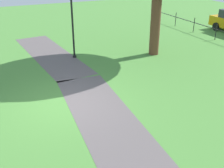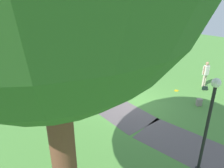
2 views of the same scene
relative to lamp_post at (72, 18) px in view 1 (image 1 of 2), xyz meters
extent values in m
plane|color=#4C8639|center=(4.91, -1.96, -2.13)|extent=(48.00, 48.00, 0.00)
cube|color=#5D5354|center=(-1.11, -1.11, -2.12)|extent=(8.17, 2.86, 0.01)
cube|color=#5D5354|center=(6.86, -0.96, -2.12)|extent=(8.12, 2.57, 0.01)
cylinder|color=brown|center=(1.30, 4.27, 0.12)|extent=(0.54, 0.54, 4.50)
cylinder|color=black|center=(0.00, 0.00, -2.08)|extent=(0.20, 0.20, 0.10)
cylinder|color=black|center=(0.00, 0.00, -0.55)|extent=(0.10, 0.10, 3.16)
cylinder|color=black|center=(-6.09, 9.54, -1.60)|extent=(0.05, 0.05, 1.05)
cylinder|color=black|center=(-3.89, 9.54, -1.60)|extent=(0.05, 0.05, 1.05)
cylinder|color=black|center=(-1.69, 9.54, -1.60)|extent=(0.05, 0.05, 1.05)
cylinder|color=black|center=(0.51, 9.54, -1.60)|extent=(0.05, 0.05, 1.05)
cylinder|color=black|center=(-1.38, 11.36, -1.83)|extent=(0.60, 0.18, 0.60)
camera|label=1|loc=(14.10, -4.12, 2.99)|focal=44.67mm
camera|label=2|loc=(-2.05, 5.92, 3.50)|focal=33.76mm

